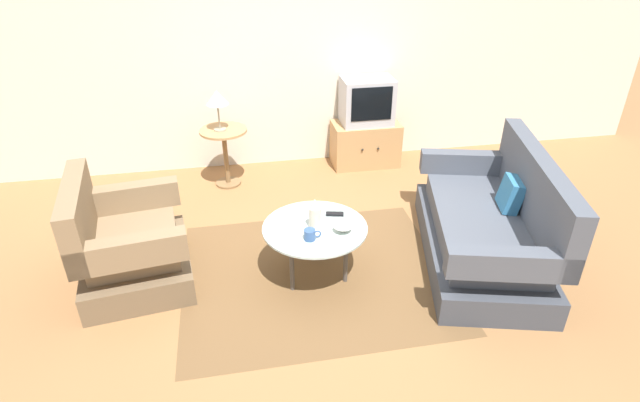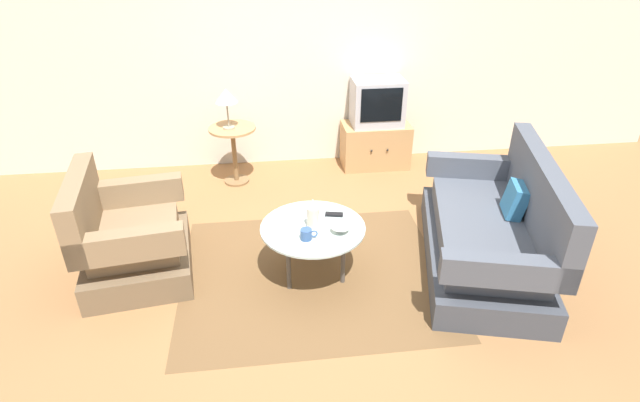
# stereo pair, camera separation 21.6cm
# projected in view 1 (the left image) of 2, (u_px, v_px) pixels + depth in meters

# --- Properties ---
(ground_plane) EXTENTS (16.00, 16.00, 0.00)m
(ground_plane) POSITION_uv_depth(u_px,v_px,m) (320.00, 273.00, 4.14)
(ground_plane) COLOR olive
(back_wall) EXTENTS (9.00, 0.12, 2.70)m
(back_wall) POSITION_uv_depth(u_px,v_px,m) (281.00, 46.00, 5.44)
(back_wall) COLOR beige
(back_wall) RESTS_ON ground
(area_rug) EXTENTS (2.14, 1.83, 0.00)m
(area_rug) POSITION_uv_depth(u_px,v_px,m) (315.00, 274.00, 4.12)
(area_rug) COLOR brown
(area_rug) RESTS_ON ground
(armchair) EXTENTS (0.93, 1.07, 0.90)m
(armchair) POSITION_uv_depth(u_px,v_px,m) (127.00, 247.00, 3.93)
(armchair) COLOR brown
(armchair) RESTS_ON ground
(couch) EXTENTS (1.29, 1.92, 0.95)m
(couch) POSITION_uv_depth(u_px,v_px,m) (489.00, 227.00, 4.19)
(couch) COLOR #3E424B
(couch) RESTS_ON ground
(coffee_table) EXTENTS (0.82, 0.82, 0.47)m
(coffee_table) POSITION_uv_depth(u_px,v_px,m) (315.00, 231.00, 3.91)
(coffee_table) COLOR #B2C6C1
(coffee_table) RESTS_ON ground
(side_table) EXTENTS (0.49, 0.49, 0.64)m
(side_table) POSITION_uv_depth(u_px,v_px,m) (225.00, 145.00, 5.30)
(side_table) COLOR tan
(side_table) RESTS_ON ground
(tv_stand) EXTENTS (0.77, 0.45, 0.51)m
(tv_stand) POSITION_uv_depth(u_px,v_px,m) (365.00, 144.00, 5.87)
(tv_stand) COLOR tan
(tv_stand) RESTS_ON ground
(television) EXTENTS (0.57, 0.41, 0.52)m
(television) POSITION_uv_depth(u_px,v_px,m) (367.00, 101.00, 5.63)
(television) COLOR #B7B7BC
(television) RESTS_ON tv_stand
(table_lamp) EXTENTS (0.23, 0.23, 0.42)m
(table_lamp) POSITION_uv_depth(u_px,v_px,m) (217.00, 99.00, 5.02)
(table_lamp) COLOR #9E937A
(table_lamp) RESTS_ON side_table
(vase) EXTENTS (0.10, 0.10, 0.25)m
(vase) POSITION_uv_depth(u_px,v_px,m) (315.00, 214.00, 3.83)
(vase) COLOR beige
(vase) RESTS_ON coffee_table
(mug) EXTENTS (0.13, 0.09, 0.08)m
(mug) POSITION_uv_depth(u_px,v_px,m) (310.00, 235.00, 3.72)
(mug) COLOR #335184
(mug) RESTS_ON coffee_table
(bowl) EXTENTS (0.15, 0.15, 0.05)m
(bowl) POSITION_uv_depth(u_px,v_px,m) (343.00, 229.00, 3.82)
(bowl) COLOR silver
(bowl) RESTS_ON coffee_table
(tv_remote_dark) EXTENTS (0.15, 0.08, 0.02)m
(tv_remote_dark) POSITION_uv_depth(u_px,v_px,m) (335.00, 214.00, 4.04)
(tv_remote_dark) COLOR black
(tv_remote_dark) RESTS_ON coffee_table
(tv_remote_silver) EXTENTS (0.18, 0.05, 0.02)m
(tv_remote_silver) POSITION_uv_depth(u_px,v_px,m) (288.00, 212.00, 4.07)
(tv_remote_silver) COLOR #B2B2B7
(tv_remote_silver) RESTS_ON coffee_table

